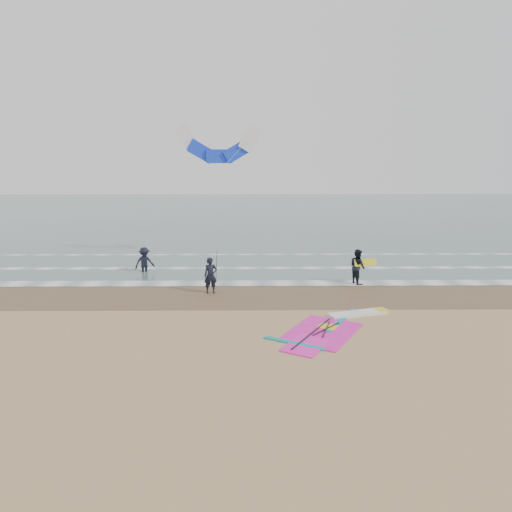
{
  "coord_description": "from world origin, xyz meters",
  "views": [
    {
      "loc": [
        -1.73,
        -16.17,
        6.41
      ],
      "look_at": [
        -1.51,
        5.0,
        2.2
      ],
      "focal_mm": 32.0,
      "sensor_mm": 36.0,
      "label": 1
    }
  ],
  "objects_px": {
    "person_wading": "(144,257)",
    "surf_kite": "(219,147)",
    "person_walking": "(357,267)",
    "windsurf_rig": "(334,327)",
    "person_standing": "(211,276)"
  },
  "relations": [
    {
      "from": "person_walking",
      "to": "surf_kite",
      "type": "height_order",
      "value": "surf_kite"
    },
    {
      "from": "windsurf_rig",
      "to": "person_wading",
      "type": "height_order",
      "value": "person_wading"
    },
    {
      "from": "windsurf_rig",
      "to": "person_wading",
      "type": "bearing_deg",
      "value": 135.08
    },
    {
      "from": "windsurf_rig",
      "to": "person_walking",
      "type": "relative_size",
      "value": 2.93
    },
    {
      "from": "surf_kite",
      "to": "person_walking",
      "type": "bearing_deg",
      "value": -42.7
    },
    {
      "from": "windsurf_rig",
      "to": "person_standing",
      "type": "xyz_separation_m",
      "value": [
        -5.38,
        5.12,
        0.89
      ]
    },
    {
      "from": "windsurf_rig",
      "to": "surf_kite",
      "type": "bearing_deg",
      "value": 110.99
    },
    {
      "from": "person_walking",
      "to": "person_wading",
      "type": "relative_size",
      "value": 1.02
    },
    {
      "from": "windsurf_rig",
      "to": "person_wading",
      "type": "xyz_separation_m",
      "value": [
        -9.81,
        9.78,
        0.92
      ]
    },
    {
      "from": "person_standing",
      "to": "person_wading",
      "type": "distance_m",
      "value": 6.44
    },
    {
      "from": "windsurf_rig",
      "to": "surf_kite",
      "type": "distance_m",
      "value": 17.08
    },
    {
      "from": "person_wading",
      "to": "surf_kite",
      "type": "bearing_deg",
      "value": 12.56
    },
    {
      "from": "windsurf_rig",
      "to": "person_walking",
      "type": "height_order",
      "value": "person_walking"
    },
    {
      "from": "person_walking",
      "to": "person_wading",
      "type": "distance_m",
      "value": 12.65
    },
    {
      "from": "person_walking",
      "to": "windsurf_rig",
      "type": "bearing_deg",
      "value": 138.17
    }
  ]
}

